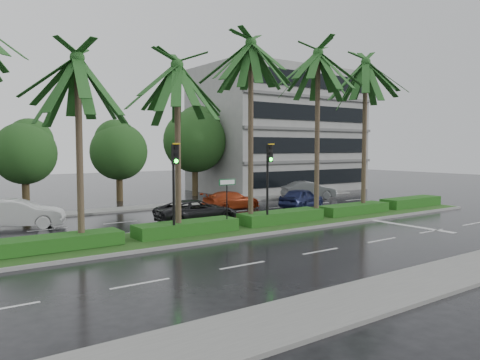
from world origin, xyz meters
TOP-DOWN VIEW (x-y plane):
  - ground at (0.00, 0.00)m, footprint 120.00×120.00m
  - near_sidewalk at (0.00, -10.20)m, footprint 40.00×2.40m
  - far_sidewalk at (0.00, 12.00)m, footprint 40.00×2.00m
  - median at (0.00, 1.00)m, footprint 36.00×4.00m
  - hedge at (0.00, 1.00)m, footprint 35.20×1.40m
  - lane_markings at (3.04, -0.43)m, footprint 34.00×13.06m
  - palm_row at (-1.24, 1.02)m, footprint 26.30×4.20m
  - signal_median_left at (-4.00, 0.30)m, footprint 0.34×0.42m
  - signal_median_right at (1.50, 0.30)m, footprint 0.34×0.42m
  - street_sign at (-1.00, 0.48)m, footprint 0.95×0.09m
  - bg_trees at (2.01, 17.59)m, footprint 32.51×5.58m
  - building at (17.00, 18.00)m, footprint 16.00×10.00m
  - car_white at (-9.14, 8.38)m, footprint 3.17×4.94m
  - car_darkgrey at (-0.50, 4.31)m, footprint 2.61×5.00m
  - car_red at (4.48, 8.09)m, footprint 2.05×4.45m
  - car_blue at (8.98, 5.78)m, footprint 2.80×4.45m
  - car_grey at (13.48, 9.73)m, footprint 3.09×4.74m

SIDE VIEW (x-z plane):
  - ground at x=0.00m, z-range 0.00..0.00m
  - lane_markings at x=3.04m, z-range 0.00..0.01m
  - near_sidewalk at x=0.00m, z-range 0.00..0.12m
  - far_sidewalk at x=0.00m, z-range 0.00..0.12m
  - median at x=0.00m, z-range 0.00..0.16m
  - hedge at x=0.00m, z-range 0.15..0.75m
  - car_red at x=4.48m, z-range 0.00..1.26m
  - car_darkgrey at x=-0.50m, z-range 0.00..1.34m
  - car_blue at x=8.98m, z-range 0.00..1.41m
  - car_grey at x=13.48m, z-range 0.00..1.48m
  - car_white at x=-9.14m, z-range 0.00..1.54m
  - street_sign at x=-1.00m, z-range 0.82..3.42m
  - signal_median_left at x=-4.00m, z-range 0.82..5.18m
  - signal_median_right at x=1.50m, z-range 0.82..5.18m
  - bg_trees at x=2.01m, z-range 0.49..8.56m
  - building at x=17.00m, z-range 0.00..12.00m
  - palm_row at x=-1.24m, z-range 3.23..13.66m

